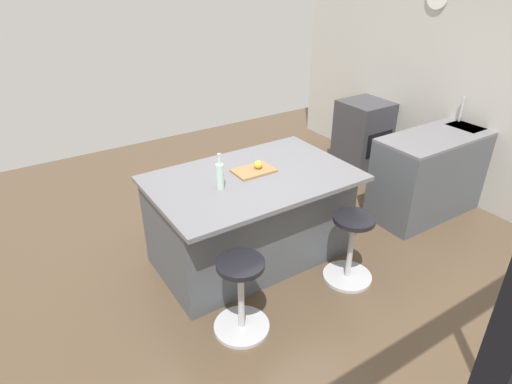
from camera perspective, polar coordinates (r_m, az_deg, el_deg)
name	(u,v)px	position (r m, az deg, el deg)	size (l,w,h in m)	color
ground_plane	(263,257)	(4.27, 0.89, -8.61)	(7.06, 7.06, 0.00)	brown
interior_partition_left	(465,74)	(5.53, 25.87, 13.80)	(0.15, 5.22, 2.85)	beige
sink_cabinet	(448,167)	(5.41, 24.01, 3.02)	(1.97, 0.60, 1.21)	#4C5156
oven_range	(363,134)	(6.16, 13.92, 7.45)	(0.60, 0.61, 0.90)	#38383D
kitchen_island	(250,217)	(4.04, -0.75, -3.27)	(1.79, 1.16, 0.89)	#4C5156
stool_by_window	(350,250)	(3.93, 12.33, -7.50)	(0.44, 0.44, 0.65)	#B7B7BC
stool_middle	(241,298)	(3.37, -1.98, -13.82)	(0.44, 0.44, 0.65)	#B7B7BC
cutting_board	(254,171)	(3.87, -0.30, 2.83)	(0.36, 0.24, 0.02)	olive
apple_yellow	(258,165)	(3.87, 0.30, 3.63)	(0.08, 0.08, 0.08)	gold
water_bottle	(220,175)	(3.55, -4.82, 2.26)	(0.06, 0.06, 0.31)	silver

